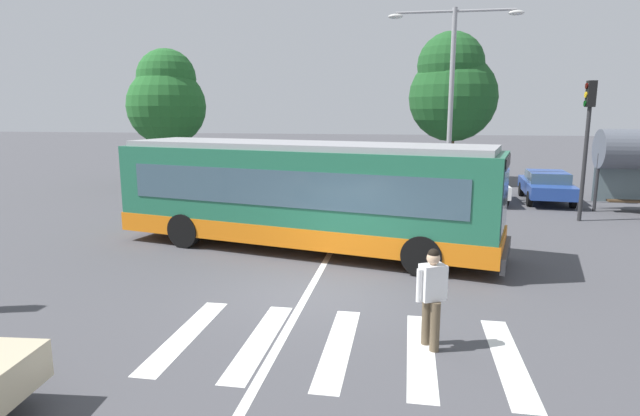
% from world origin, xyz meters
% --- Properties ---
extents(ground_plane, '(160.00, 160.00, 0.00)m').
position_xyz_m(ground_plane, '(0.00, 0.00, 0.00)').
color(ground_plane, '#47474C').
extents(city_transit_bus, '(11.38, 4.96, 3.06)m').
position_xyz_m(city_transit_bus, '(-0.96, 3.62, 1.59)').
color(city_transit_bus, black).
rests_on(city_transit_bus, ground_plane).
extents(pedestrian_crossing_street, '(0.52, 0.42, 1.72)m').
position_xyz_m(pedestrian_crossing_street, '(2.42, -2.25, 0.97)').
color(pedestrian_crossing_street, brown).
rests_on(pedestrian_crossing_street, ground_plane).
extents(parked_car_charcoal, '(2.01, 4.57, 1.35)m').
position_xyz_m(parked_car_charcoal, '(-5.42, 13.06, 0.77)').
color(parked_car_charcoal, black).
rests_on(parked_car_charcoal, ground_plane).
extents(parked_car_black, '(2.19, 4.64, 1.35)m').
position_xyz_m(parked_car_black, '(-2.73, 13.61, 0.77)').
color(parked_car_black, black).
rests_on(parked_car_black, ground_plane).
extents(parked_car_teal, '(1.89, 4.51, 1.35)m').
position_xyz_m(parked_car_teal, '(-0.10, 13.75, 0.77)').
color(parked_car_teal, black).
rests_on(parked_car_teal, ground_plane).
extents(parked_car_silver, '(2.00, 4.57, 1.35)m').
position_xyz_m(parked_car_silver, '(2.55, 13.52, 0.77)').
color(parked_car_silver, black).
rests_on(parked_car_silver, ground_plane).
extents(parked_car_white, '(1.90, 4.51, 1.35)m').
position_xyz_m(parked_car_white, '(5.20, 13.06, 0.77)').
color(parked_car_white, black).
rests_on(parked_car_white, ground_plane).
extents(parked_car_blue, '(2.18, 4.63, 1.35)m').
position_xyz_m(parked_car_blue, '(7.97, 13.19, 0.77)').
color(parked_car_blue, black).
rests_on(parked_car_blue, ground_plane).
extents(traffic_light_far_corner, '(0.33, 0.32, 4.97)m').
position_xyz_m(traffic_light_far_corner, '(8.16, 9.12, 3.32)').
color(traffic_light_far_corner, '#28282B').
rests_on(traffic_light_far_corner, ground_plane).
extents(twin_arm_street_lamp, '(5.30, 0.32, 8.01)m').
position_xyz_m(twin_arm_street_lamp, '(3.62, 11.72, 5.06)').
color(twin_arm_street_lamp, '#939399').
rests_on(twin_arm_street_lamp, ground_plane).
extents(background_tree_left, '(4.11, 4.11, 7.16)m').
position_xyz_m(background_tree_left, '(-10.70, 15.42, 4.59)').
color(background_tree_left, brown).
rests_on(background_tree_left, ground_plane).
extents(background_tree_right, '(4.76, 4.76, 8.12)m').
position_xyz_m(background_tree_right, '(4.20, 18.87, 5.15)').
color(background_tree_right, brown).
rests_on(background_tree_right, ground_plane).
extents(crosswalk_painted_stripes, '(5.94, 3.11, 0.01)m').
position_xyz_m(crosswalk_painted_stripes, '(0.90, -2.48, 0.00)').
color(crosswalk_painted_stripes, silver).
rests_on(crosswalk_painted_stripes, ground_plane).
extents(lane_center_line, '(0.16, 24.00, 0.01)m').
position_xyz_m(lane_center_line, '(-0.12, 2.00, 0.00)').
color(lane_center_line, silver).
rests_on(lane_center_line, ground_plane).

